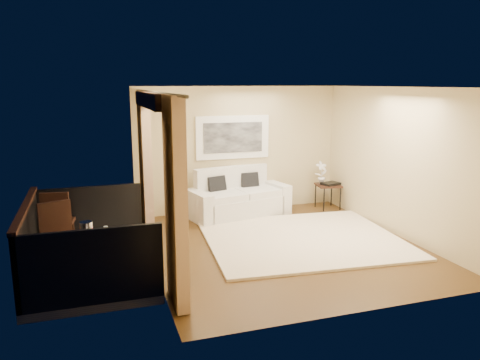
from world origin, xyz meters
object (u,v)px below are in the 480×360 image
sofa (237,199)px  side_table (328,187)px  balcony_chair_near (58,233)px  ice_bucket (86,229)px  bistro_table (96,243)px  orchid (321,173)px  balcony_chair_far (57,217)px

sofa → side_table: sofa is taller
balcony_chair_near → ice_bucket: balcony_chair_near is taller
bistro_table → side_table: bearing=27.0°
balcony_chair_near → sofa: bearing=13.3°
bistro_table → ice_bucket: 0.24m
ice_bucket → bistro_table: bearing=-41.3°
orchid → balcony_chair_far: 5.58m
balcony_chair_far → ice_bucket: balcony_chair_far is taller
orchid → balcony_chair_near: (-5.39, -2.17, -0.17)m
side_table → balcony_chair_near: bearing=-159.5°
sofa → balcony_chair_near: (-3.44, -2.20, 0.28)m
side_table → orchid: (-0.13, 0.11, 0.31)m
ice_bucket → sofa: bearing=40.3°
balcony_chair_far → balcony_chair_near: (0.06, -1.00, 0.03)m
sofa → ice_bucket: (-3.04, -2.58, 0.42)m
balcony_chair_far → ice_bucket: bearing=118.2°
sofa → bistro_table: sofa is taller
sofa → orchid: 2.01m
orchid → balcony_chair_far: bearing=-167.9°
sofa → balcony_chair_near: bearing=-159.4°
orchid → bistro_table: 5.56m
sofa → bistro_table: bearing=-149.4°
orchid → balcony_chair_near: 5.82m
bistro_table → ice_bucket: size_ratio=3.37×
balcony_chair_far → ice_bucket: (0.46, -1.38, 0.17)m
sofa → balcony_chair_near: size_ratio=2.06×
orchid → balcony_chair_near: bearing=-158.1°
balcony_chair_far → ice_bucket: 1.47m
ice_bucket → orchid: bearing=27.1°
balcony_chair_near → side_table: bearing=1.3°
sofa → balcony_chair_far: balcony_chair_far is taller
sofa → orchid: bearing=-12.7°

